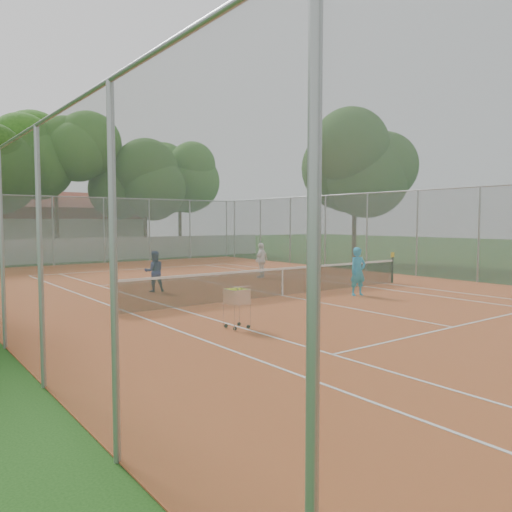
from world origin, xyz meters
TOP-DOWN VIEW (x-y plane):
  - ground at (0.00, 0.00)m, footprint 120.00×120.00m
  - court_pad at (0.00, 0.00)m, footprint 18.00×34.00m
  - court_lines at (0.00, 0.00)m, footprint 10.98×23.78m
  - tennis_net at (0.00, 0.00)m, footprint 11.88×0.10m
  - perimeter_fence at (0.00, 0.00)m, footprint 18.00×34.00m
  - boundary_wall at (0.00, 19.00)m, footprint 26.00×0.30m
  - clubhouse at (-2.00, 29.00)m, footprint 16.40×9.00m
  - tropical_trees at (0.00, 22.00)m, footprint 29.00×19.00m
  - player_near at (2.11, -1.52)m, footprint 0.67×0.52m
  - player_far_left at (-3.09, 3.51)m, footprint 0.84×0.73m
  - player_far_right at (2.75, 4.75)m, footprint 1.00×0.70m
  - ball_hopper at (-4.24, -3.39)m, footprint 0.63×0.63m

SIDE VIEW (x-z plane):
  - ground at x=0.00m, z-range 0.00..0.00m
  - court_pad at x=0.00m, z-range 0.00..0.02m
  - court_lines at x=0.00m, z-range 0.02..0.03m
  - tennis_net at x=0.00m, z-range 0.02..1.00m
  - ball_hopper at x=-4.24m, z-range 0.02..1.06m
  - boundary_wall at x=0.00m, z-range 0.00..1.50m
  - player_far_left at x=-3.09m, z-range 0.02..1.50m
  - player_far_right at x=2.75m, z-range 0.02..1.60m
  - player_near at x=2.11m, z-range 0.02..1.68m
  - perimeter_fence at x=0.00m, z-range 0.00..4.00m
  - clubhouse at x=-2.00m, z-range 0.00..4.40m
  - tropical_trees at x=0.00m, z-range 0.00..10.00m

